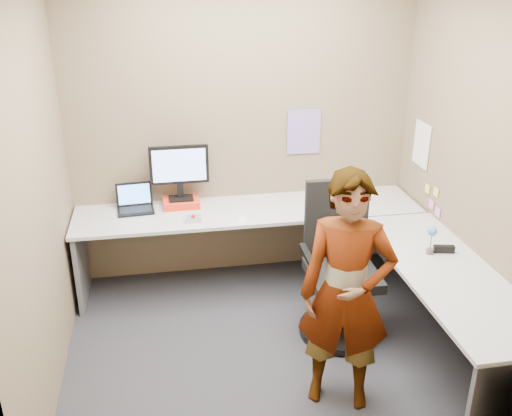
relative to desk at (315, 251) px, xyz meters
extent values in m
plane|color=#27272C|center=(-0.44, -0.39, -0.59)|extent=(3.00, 3.00, 0.00)
plane|color=brown|center=(-0.44, 0.91, 0.76)|extent=(3.00, 0.00, 3.00)
plane|color=brown|center=(1.06, -0.39, 0.76)|extent=(0.00, 2.70, 2.70)
plane|color=brown|center=(-1.94, -0.39, 0.76)|extent=(0.00, 2.70, 2.70)
cube|color=#A8A8A8|center=(-0.44, 0.59, 0.13)|extent=(2.96, 0.65, 0.03)
cube|color=#A8A8A8|center=(0.74, -0.71, 0.13)|extent=(0.65, 1.91, 0.03)
cube|color=#59595B|center=(-1.88, 0.59, -0.24)|extent=(0.04, 0.60, 0.70)
cube|color=#59595B|center=(1.00, 0.59, -0.24)|extent=(0.04, 0.60, 0.70)
cube|color=red|center=(-1.00, 0.76, 0.17)|extent=(0.32, 0.23, 0.06)
cube|color=black|center=(-1.00, 0.76, 0.21)|extent=(0.21, 0.15, 0.02)
cube|color=black|center=(-1.00, 0.78, 0.28)|extent=(0.05, 0.04, 0.13)
cube|color=black|center=(-1.00, 0.78, 0.51)|extent=(0.50, 0.04, 0.33)
cube|color=#85A6E6|center=(-1.00, 0.76, 0.51)|extent=(0.45, 0.01, 0.28)
cube|color=black|center=(-1.39, 0.70, 0.15)|extent=(0.32, 0.24, 0.02)
cube|color=black|center=(-1.40, 0.81, 0.26)|extent=(0.31, 0.09, 0.20)
cube|color=#509CFF|center=(-1.40, 0.81, 0.26)|extent=(0.27, 0.07, 0.16)
cube|color=#B7B7BC|center=(-0.92, 0.41, 0.16)|extent=(0.12, 0.08, 0.04)
sphere|color=red|center=(-0.92, 0.40, 0.19)|extent=(0.04, 0.04, 0.04)
cone|color=white|center=(-0.53, 0.36, 0.17)|extent=(0.10, 0.10, 0.06)
cube|color=black|center=(0.84, -0.45, 0.17)|extent=(0.16, 0.07, 0.05)
cylinder|color=brown|center=(0.73, -0.45, 0.16)|extent=(0.05, 0.05, 0.04)
cylinder|color=#338C3F|center=(0.73, -0.45, 0.25)|extent=(0.01, 0.01, 0.14)
sphere|color=#4082E1|center=(0.73, -0.45, 0.32)|extent=(0.07, 0.07, 0.07)
cube|color=#846BB7|center=(0.11, 0.90, 0.71)|extent=(0.30, 0.01, 0.40)
cube|color=white|center=(1.05, 0.51, 0.66)|extent=(0.01, 0.28, 0.38)
cube|color=#F2E059|center=(1.05, 0.16, 0.36)|extent=(0.01, 0.07, 0.07)
cube|color=pink|center=(1.05, 0.21, 0.23)|extent=(0.01, 0.07, 0.07)
cube|color=pink|center=(1.05, 0.09, 0.21)|extent=(0.01, 0.07, 0.07)
cube|color=#F2E059|center=(1.05, 0.31, 0.33)|extent=(0.01, 0.07, 0.07)
cylinder|color=black|center=(0.13, -0.30, -0.54)|extent=(0.62, 0.62, 0.04)
cylinder|color=black|center=(0.13, -0.30, -0.30)|extent=(0.07, 0.07, 0.45)
cube|color=black|center=(0.13, -0.30, -0.06)|extent=(0.53, 0.53, 0.08)
cube|color=black|center=(0.14, -0.05, 0.30)|extent=(0.49, 0.07, 0.61)
cube|color=black|center=(-0.15, -0.29, 0.12)|extent=(0.05, 0.34, 0.03)
cube|color=black|center=(0.41, -0.31, 0.12)|extent=(0.05, 0.34, 0.03)
imported|color=#999399|center=(-0.08, -0.98, 0.21)|extent=(0.68, 0.56, 1.60)
camera|label=1|loc=(-1.16, -3.86, 2.08)|focal=40.00mm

